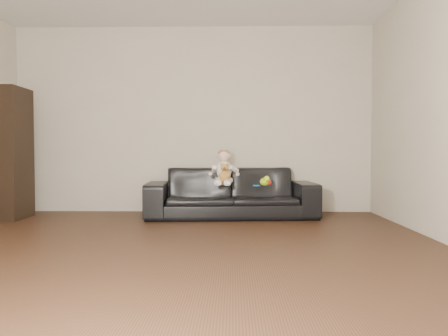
{
  "coord_description": "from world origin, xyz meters",
  "views": [
    {
      "loc": [
        0.57,
        -3.4,
        0.83
      ],
      "look_at": [
        0.45,
        2.15,
        0.64
      ],
      "focal_mm": 35.0,
      "sensor_mm": 36.0,
      "label": 1
    }
  ],
  "objects_px": {
    "baby": "(224,169)",
    "toy_green": "(265,182)",
    "toy_blue_disc": "(257,185)",
    "teddy_bear": "(225,173)",
    "toy_rattle": "(269,183)",
    "sofa": "(231,192)",
    "cabinet": "(8,153)"
  },
  "relations": [
    {
      "from": "toy_green",
      "to": "teddy_bear",
      "type": "bearing_deg",
      "value": -174.01
    },
    {
      "from": "sofa",
      "to": "teddy_bear",
      "type": "distance_m",
      "value": 0.38
    },
    {
      "from": "cabinet",
      "to": "toy_rattle",
      "type": "xyz_separation_m",
      "value": [
        3.29,
        0.03,
        -0.37
      ]
    },
    {
      "from": "cabinet",
      "to": "toy_rattle",
      "type": "height_order",
      "value": "cabinet"
    },
    {
      "from": "cabinet",
      "to": "toy_rattle",
      "type": "relative_size",
      "value": 22.1
    },
    {
      "from": "teddy_bear",
      "to": "toy_rattle",
      "type": "height_order",
      "value": "teddy_bear"
    },
    {
      "from": "toy_blue_disc",
      "to": "sofa",
      "type": "bearing_deg",
      "value": 145.46
    },
    {
      "from": "cabinet",
      "to": "toy_blue_disc",
      "type": "distance_m",
      "value": 3.16
    },
    {
      "from": "toy_green",
      "to": "toy_blue_disc",
      "type": "bearing_deg",
      "value": -170.71
    },
    {
      "from": "sofa",
      "to": "cabinet",
      "type": "relative_size",
      "value": 1.32
    },
    {
      "from": "sofa",
      "to": "toy_blue_disc",
      "type": "relative_size",
      "value": 23.42
    },
    {
      "from": "baby",
      "to": "teddy_bear",
      "type": "height_order",
      "value": "baby"
    },
    {
      "from": "cabinet",
      "to": "baby",
      "type": "bearing_deg",
      "value": 1.17
    },
    {
      "from": "baby",
      "to": "toy_rattle",
      "type": "relative_size",
      "value": 6.13
    },
    {
      "from": "baby",
      "to": "toy_blue_disc",
      "type": "relative_size",
      "value": 4.92
    },
    {
      "from": "baby",
      "to": "teddy_bear",
      "type": "bearing_deg",
      "value": -69.92
    },
    {
      "from": "sofa",
      "to": "baby",
      "type": "xyz_separation_m",
      "value": [
        -0.09,
        -0.12,
        0.3
      ]
    },
    {
      "from": "baby",
      "to": "toy_blue_disc",
      "type": "bearing_deg",
      "value": 1.73
    },
    {
      "from": "baby",
      "to": "toy_rattle",
      "type": "distance_m",
      "value": 0.59
    },
    {
      "from": "sofa",
      "to": "teddy_bear",
      "type": "bearing_deg",
      "value": -110.8
    },
    {
      "from": "baby",
      "to": "toy_green",
      "type": "bearing_deg",
      "value": 6.27
    },
    {
      "from": "sofa",
      "to": "toy_blue_disc",
      "type": "height_order",
      "value": "sofa"
    },
    {
      "from": "sofa",
      "to": "toy_green",
      "type": "distance_m",
      "value": 0.49
    },
    {
      "from": "toy_rattle",
      "to": "baby",
      "type": "bearing_deg",
      "value": 173.73
    },
    {
      "from": "teddy_bear",
      "to": "toy_blue_disc",
      "type": "bearing_deg",
      "value": 26.41
    },
    {
      "from": "toy_rattle",
      "to": "cabinet",
      "type": "bearing_deg",
      "value": -179.4
    },
    {
      "from": "cabinet",
      "to": "teddy_bear",
      "type": "distance_m",
      "value": 2.74
    },
    {
      "from": "toy_rattle",
      "to": "toy_blue_disc",
      "type": "distance_m",
      "value": 0.16
    },
    {
      "from": "baby",
      "to": "toy_green",
      "type": "distance_m",
      "value": 0.54
    },
    {
      "from": "baby",
      "to": "toy_green",
      "type": "relative_size",
      "value": 3.11
    },
    {
      "from": "toy_blue_disc",
      "to": "toy_green",
      "type": "bearing_deg",
      "value": 9.29
    },
    {
      "from": "sofa",
      "to": "baby",
      "type": "height_order",
      "value": "baby"
    }
  ]
}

